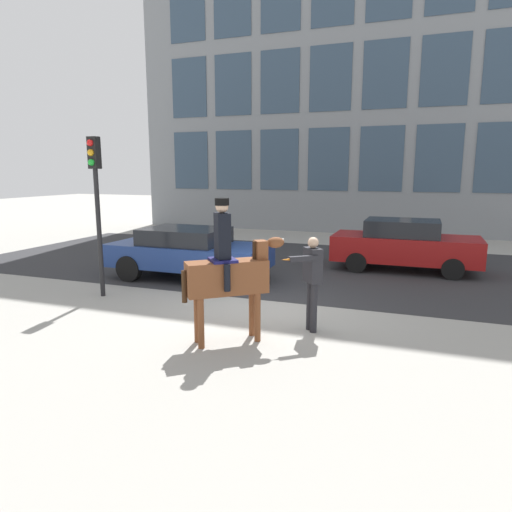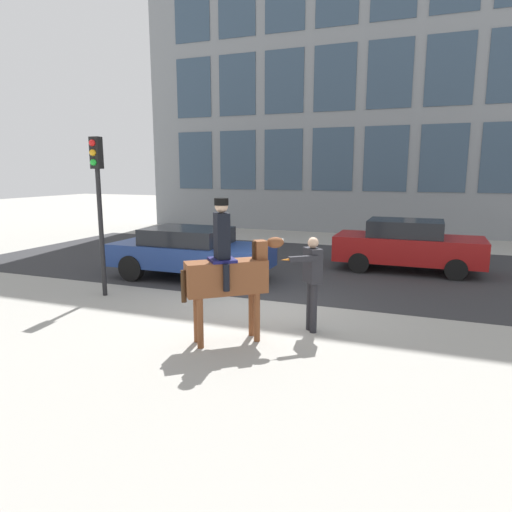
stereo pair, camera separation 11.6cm
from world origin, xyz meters
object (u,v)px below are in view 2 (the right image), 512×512
(pedestrian_bystander, at_px, (312,277))
(traffic_light, at_px, (98,190))
(street_car_far_lane, at_px, (407,245))
(mounted_horse_lead, at_px, (228,272))
(street_car_near_lane, at_px, (190,251))

(pedestrian_bystander, bearing_deg, traffic_light, -46.97)
(pedestrian_bystander, xyz_separation_m, street_car_far_lane, (1.38, 6.22, -0.26))
(pedestrian_bystander, height_order, street_car_far_lane, pedestrian_bystander)
(traffic_light, bearing_deg, pedestrian_bystander, -7.26)
(mounted_horse_lead, distance_m, traffic_light, 4.58)
(street_car_near_lane, xyz_separation_m, street_car_far_lane, (5.61, 3.18, 0.03))
(street_car_far_lane, distance_m, traffic_light, 8.85)
(mounted_horse_lead, xyz_separation_m, street_car_near_lane, (-3.00, 4.05, -0.49))
(pedestrian_bystander, xyz_separation_m, traffic_light, (-5.29, 0.67, 1.47))
(pedestrian_bystander, distance_m, street_car_near_lane, 5.21)
(mounted_horse_lead, height_order, pedestrian_bystander, mounted_horse_lead)
(street_car_far_lane, relative_size, traffic_light, 1.14)
(mounted_horse_lead, height_order, street_car_far_lane, mounted_horse_lead)
(mounted_horse_lead, relative_size, street_car_near_lane, 0.57)
(street_car_near_lane, relative_size, traffic_light, 1.18)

